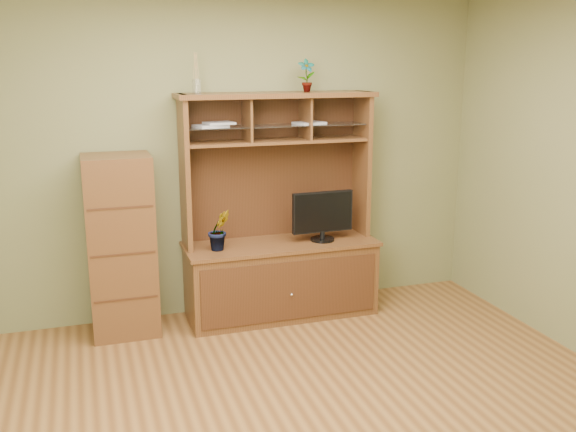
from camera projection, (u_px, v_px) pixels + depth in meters
name	position (u px, v px, depth m)	size (l,w,h in m)	color
room	(311.00, 207.00, 3.61)	(4.54, 4.04, 2.74)	brown
media_hutch	(280.00, 256.00, 5.51)	(1.66, 0.61, 1.90)	#4A2B15
monitor	(323.00, 215.00, 5.46)	(0.54, 0.21, 0.43)	black
orchid_plant	(219.00, 230.00, 5.20)	(0.18, 0.15, 0.34)	#26571E
top_plant	(306.00, 75.00, 5.30)	(0.14, 0.10, 0.27)	#366121
reed_diffuser	(196.00, 78.00, 5.02)	(0.06, 0.06, 0.32)	silver
magazines	(246.00, 124.00, 5.23)	(1.13, 0.25, 0.04)	silver
side_cabinet	(121.00, 246.00, 5.08)	(0.52, 0.47, 1.45)	#4A2B15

